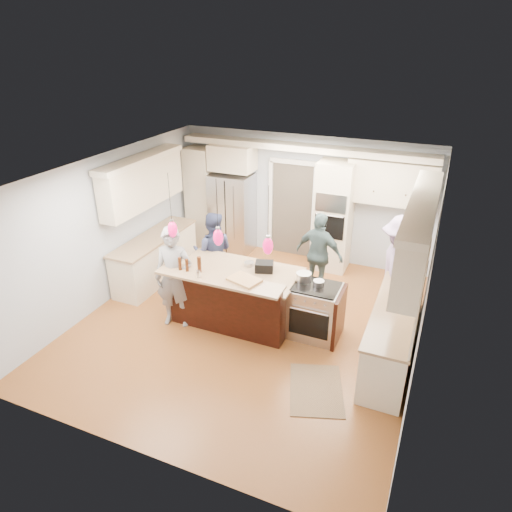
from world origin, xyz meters
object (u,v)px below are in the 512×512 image
at_px(person_bar_end, 174,278).
at_px(person_far_left, 213,252).
at_px(kitchen_island, 237,295).
at_px(island_range, 316,311).
at_px(refrigerator, 232,213).

bearing_deg(person_bar_end, person_far_left, 73.55).
distance_m(kitchen_island, person_bar_end, 1.11).
xyz_separation_m(island_range, person_far_left, (-2.26, 0.70, 0.34)).
distance_m(kitchen_island, island_range, 1.41).
xyz_separation_m(island_range, person_bar_end, (-2.30, -0.60, 0.44)).
bearing_deg(person_far_left, person_bar_end, 68.16).
bearing_deg(island_range, person_bar_end, -165.41).
xyz_separation_m(kitchen_island, island_range, (1.41, 0.08, -0.03)).
distance_m(kitchen_island, person_far_left, 1.20).
xyz_separation_m(refrigerator, island_range, (2.71, -2.49, -0.44)).
bearing_deg(person_bar_end, kitchen_island, 15.61).
bearing_deg(island_range, person_far_left, 162.75).
relative_size(refrigerator, person_bar_end, 1.01).
relative_size(island_range, person_bar_end, 0.51).
height_order(kitchen_island, island_range, kitchen_island).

